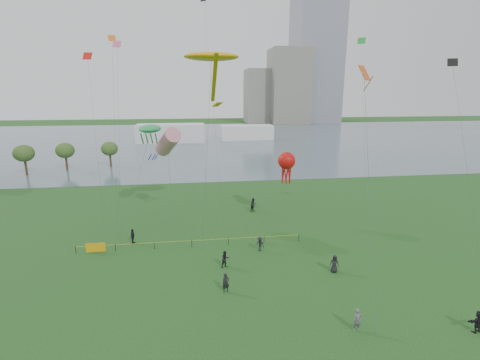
{
  "coord_description": "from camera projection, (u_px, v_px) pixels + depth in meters",
  "views": [
    {
      "loc": [
        -4.32,
        -22.7,
        16.41
      ],
      "look_at": [
        0.0,
        10.0,
        8.0
      ],
      "focal_mm": 26.0,
      "sensor_mm": 36.0,
      "label": 1
    }
  ],
  "objects": [
    {
      "name": "spectator_b",
      "position": [
        260.0,
        244.0,
        36.72
      ],
      "size": [
        1.14,
        1.12,
        1.57
      ],
      "primitive_type": "imported",
      "rotation": [
        0.0,
        0.0,
        -0.75
      ],
      "color": "black",
      "rests_on": "ground_plane"
    },
    {
      "name": "kite_stingray",
      "position": [
        211.0,
        57.0,
        35.42
      ],
      "size": [
        5.68,
        10.25,
        20.33
      ],
      "rotation": [
        0.0,
        0.0,
        -0.04
      ],
      "color": "#3F3F42"
    },
    {
      "name": "spectator_g",
      "position": [
        253.0,
        205.0,
        48.82
      ],
      "size": [
        1.19,
        1.16,
        1.93
      ],
      "primitive_type": "imported",
      "rotation": [
        0.0,
        0.0,
        0.68
      ],
      "color": "black",
      "rests_on": "ground_plane"
    },
    {
      "name": "spectator_a",
      "position": [
        225.0,
        259.0,
        33.23
      ],
      "size": [
        1.0,
        0.9,
        1.68
      ],
      "primitive_type": "imported",
      "rotation": [
        0.0,
        0.0,
        0.4
      ],
      "color": "black",
      "rests_on": "ground_plane"
    },
    {
      "name": "lake",
      "position": [
        207.0,
        139.0,
        122.47
      ],
      "size": [
        400.0,
        120.0,
        0.08
      ],
      "primitive_type": "cube",
      "color": "slate",
      "rests_on": "ground_plane"
    },
    {
      "name": "building_low",
      "position": [
        260.0,
        96.0,
        188.4
      ],
      "size": [
        16.0,
        18.0,
        28.0
      ],
      "primitive_type": "cube",
      "color": "gray",
      "rests_on": "ground_plane"
    },
    {
      "name": "tower",
      "position": [
        318.0,
        5.0,
        180.84
      ],
      "size": [
        24.0,
        24.0,
        120.0
      ],
      "primitive_type": "cube",
      "color": "gray",
      "rests_on": "ground_plane"
    },
    {
      "name": "kite_delta",
      "position": [
        365.0,
        83.0,
        32.02
      ],
      "size": [
        4.76,
        13.6,
        18.8
      ],
      "rotation": [
        0.0,
        0.0,
        0.21
      ],
      "color": "#3F3F42"
    },
    {
      "name": "pavilion_right",
      "position": [
        247.0,
        132.0,
        121.71
      ],
      "size": [
        18.0,
        7.0,
        5.0
      ],
      "primitive_type": "cube",
      "color": "white",
      "rests_on": "ground_plane"
    },
    {
      "name": "ground_plane",
      "position": [
        257.0,
        314.0,
        26.41
      ],
      "size": [
        400.0,
        400.0,
        0.0
      ],
      "primitive_type": "plane",
      "color": "#143C13"
    },
    {
      "name": "fence",
      "position": [
        134.0,
        245.0,
        36.89
      ],
      "size": [
        24.07,
        0.07,
        1.05
      ],
      "color": "black",
      "rests_on": "ground_plane"
    },
    {
      "name": "building_mid",
      "position": [
        289.0,
        87.0,
        183.18
      ],
      "size": [
        20.0,
        20.0,
        38.0
      ],
      "primitive_type": "cube",
      "color": "slate",
      "rests_on": "ground_plane"
    },
    {
      "name": "kite_creature",
      "position": [
        150.0,
        129.0,
        42.76
      ],
      "size": [
        4.16,
        11.63,
        12.45
      ],
      "rotation": [
        0.0,
        0.0,
        -0.29
      ],
      "color": "#3F3F42"
    },
    {
      "name": "kite_windsock",
      "position": [
        168.0,
        142.0,
        42.96
      ],
      "size": [
        4.35,
        7.53,
        12.33
      ],
      "rotation": [
        0.0,
        0.0,
        -0.43
      ],
      "color": "#3F3F42"
    },
    {
      "name": "kite_flyer",
      "position": [
        357.0,
        320.0,
        24.36
      ],
      "size": [
        0.63,
        0.43,
        1.71
      ],
      "primitive_type": "imported",
      "rotation": [
        0.0,
        0.0,
        0.03
      ],
      "color": "#5A5B62",
      "rests_on": "ground_plane"
    },
    {
      "name": "pavilion_left",
      "position": [
        171.0,
        133.0,
        115.41
      ],
      "size": [
        22.0,
        8.0,
        6.0
      ],
      "primitive_type": "cube",
      "color": "silver",
      "rests_on": "ground_plane"
    },
    {
      "name": "kite_octopus",
      "position": [
        287.0,
        161.0,
        43.54
      ],
      "size": [
        7.11,
        8.62,
        9.12
      ],
      "rotation": [
        0.0,
        0.0,
        0.03
      ],
      "color": "#3F3F42"
    },
    {
      "name": "trees",
      "position": [
        18.0,
        153.0,
        67.04
      ],
      "size": [
        24.83,
        17.48,
        7.45
      ],
      "color": "#3A291A",
      "rests_on": "ground_plane"
    },
    {
      "name": "spectator_d",
      "position": [
        334.0,
        264.0,
        32.35
      ],
      "size": [
        0.98,
        0.83,
        1.7
      ],
      "primitive_type": "imported",
      "rotation": [
        0.0,
        0.0,
        -0.42
      ],
      "color": "black",
      "rests_on": "ground_plane"
    },
    {
      "name": "spectator_e",
      "position": [
        478.0,
        322.0,
        24.23
      ],
      "size": [
        1.57,
        0.72,
        1.64
      ],
      "primitive_type": "imported",
      "rotation": [
        0.0,
        0.0,
        3.3
      ],
      "color": "black",
      "rests_on": "ground_plane"
    },
    {
      "name": "small_kites",
      "position": [
        217.0,
        38.0,
        39.44
      ],
      "size": [
        36.78,
        16.23,
        9.27
      ],
      "color": "#E5598C"
    },
    {
      "name": "spectator_f",
      "position": [
        226.0,
        283.0,
        29.14
      ],
      "size": [
        0.68,
        0.52,
        1.68
      ],
      "primitive_type": "imported",
      "rotation": [
        0.0,
        0.0,
        0.21
      ],
      "color": "black",
      "rests_on": "ground_plane"
    },
    {
      "name": "spectator_c",
      "position": [
        133.0,
        236.0,
        38.48
      ],
      "size": [
        0.56,
        1.05,
        1.7
      ],
      "primitive_type": "imported",
      "rotation": [
        0.0,
        0.0,
        1.42
      ],
      "color": "black",
      "rests_on": "ground_plane"
    }
  ]
}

